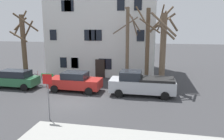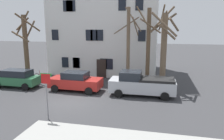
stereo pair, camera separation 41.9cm
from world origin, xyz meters
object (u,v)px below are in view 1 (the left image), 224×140
at_px(tree_bare_near, 24,45).
at_px(pickup_truck_silver, 141,84).
at_px(bicycle_leaning, 40,77).
at_px(car_red_sedan, 75,81).
at_px(car_green_wagon, 15,79).
at_px(street_sign_pole, 48,88).
at_px(tree_bare_mid, 128,44).
at_px(building_main, 105,25).
at_px(tree_bare_far, 148,44).
at_px(tree_bare_end, 163,47).

bearing_deg(tree_bare_near, pickup_truck_silver, -11.50).
bearing_deg(bicycle_leaning, car_red_sedan, -29.30).
xyz_separation_m(car_green_wagon, bicycle_leaning, (0.77, 3.05, -0.52)).
xyz_separation_m(car_red_sedan, street_sign_pole, (0.59, -6.13, 1.19)).
height_order(tree_bare_mid, street_sign_pole, tree_bare_mid).
relative_size(tree_bare_near, tree_bare_mid, 0.98).
bearing_deg(building_main, tree_bare_far, -48.67).
relative_size(car_green_wagon, car_red_sedan, 0.91).
bearing_deg(tree_bare_end, tree_bare_near, 179.88).
bearing_deg(tree_bare_end, tree_bare_mid, 167.98).
distance_m(tree_bare_far, car_red_sedan, 7.74).
bearing_deg(car_green_wagon, pickup_truck_silver, 0.52).
relative_size(tree_bare_mid, car_red_sedan, 1.59).
xyz_separation_m(tree_bare_end, bicycle_leaning, (-12.92, 0.44, -3.56)).
bearing_deg(tree_bare_far, car_red_sedan, -154.66).
height_order(tree_bare_near, tree_bare_mid, tree_bare_mid).
bearing_deg(car_red_sedan, tree_bare_near, 158.90).
bearing_deg(building_main, bicycle_leaning, -131.21).
bearing_deg(tree_bare_mid, tree_bare_far, -5.75).
bearing_deg(car_green_wagon, tree_bare_near, 101.62).
xyz_separation_m(building_main, pickup_truck_silver, (5.36, -9.57, -4.90)).
relative_size(pickup_truck_silver, bicycle_leaning, 3.14).
distance_m(building_main, car_red_sedan, 10.80).
xyz_separation_m(tree_bare_end, car_green_wagon, (-13.69, -2.62, -3.04)).
bearing_deg(tree_bare_near, car_green_wagon, -78.38).
bearing_deg(car_green_wagon, tree_bare_mid, 17.92).
bearing_deg(tree_bare_near, tree_bare_end, -0.12).
bearing_deg(car_red_sedan, bicycle_leaning, 150.70).
relative_size(tree_bare_mid, tree_bare_far, 0.99).
relative_size(tree_bare_mid, car_green_wagon, 1.74).
bearing_deg(car_green_wagon, tree_bare_far, 14.26).
distance_m(building_main, tree_bare_end, 10.22).
distance_m(tree_bare_end, car_red_sedan, 8.66).
relative_size(tree_bare_mid, street_sign_pole, 2.55).
xyz_separation_m(building_main, bicycle_leaning, (-5.80, -6.62, -5.52)).
bearing_deg(tree_bare_mid, bicycle_leaning, -178.31).
distance_m(tree_bare_end, car_green_wagon, 14.27).
xyz_separation_m(building_main, street_sign_pole, (-0.00, -15.68, -3.82)).
xyz_separation_m(building_main, tree_bare_far, (5.76, -6.55, -1.76)).
height_order(tree_bare_end, pickup_truck_silver, tree_bare_end).
relative_size(building_main, pickup_truck_silver, 2.42).
relative_size(building_main, car_green_wagon, 3.06).
height_order(tree_bare_mid, car_green_wagon, tree_bare_mid).
distance_m(tree_bare_far, pickup_truck_silver, 4.38).
height_order(tree_bare_near, tree_bare_end, tree_bare_end).
relative_size(car_red_sedan, street_sign_pole, 1.60).
height_order(building_main, pickup_truck_silver, building_main).
relative_size(tree_bare_far, car_green_wagon, 1.76).
relative_size(tree_bare_mid, bicycle_leaning, 4.33).
relative_size(building_main, tree_bare_mid, 1.76).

